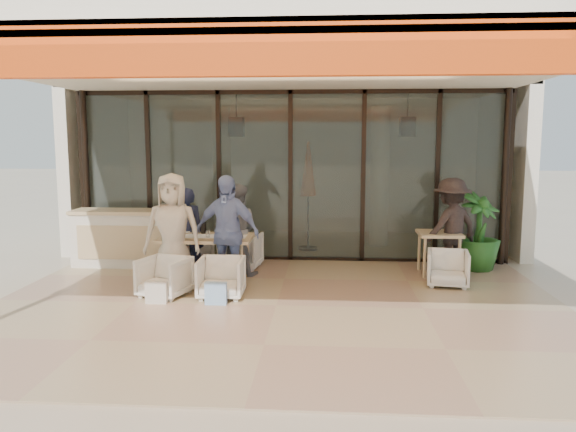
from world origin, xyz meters
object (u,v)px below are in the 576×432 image
object	(u,v)px
chair_near_left	(164,275)
diner_grey	(236,230)
chair_far_right	(241,249)
side_chair	(448,267)
chair_near_right	(221,276)
side_table	(439,238)
standing_woman	(451,227)
dining_table	(206,240)
chair_far_left	(195,251)
potted_palm	(478,232)
diner_navy	(187,231)
host_counter	(125,238)
diner_cream	(173,231)
diner_periwinkle	(227,233)

from	to	relation	value
chair_near_left	diner_grey	world-z (taller)	diner_grey
chair_far_right	side_chair	distance (m)	3.57
chair_near_right	side_table	distance (m)	3.80
chair_near_left	standing_woman	world-z (taller)	standing_woman
dining_table	chair_near_left	size ratio (longest dim) A/B	2.29
chair_far_left	potted_palm	size ratio (longest dim) A/B	0.45
chair_far_left	side_chair	xyz separation A→B (m)	(4.26, -1.02, 0.01)
chair_far_left	side_chair	bearing A→B (deg)	145.40
chair_near_left	side_chair	size ratio (longest dim) A/B	1.03
diner_navy	dining_table	bearing A→B (deg)	121.47
potted_palm	dining_table	bearing A→B (deg)	-166.73
chair_near_right	side_table	world-z (taller)	side_table
chair_far_right	diner_grey	world-z (taller)	diner_grey
dining_table	chair_near_right	size ratio (longest dim) A/B	2.26
host_counter	standing_woman	xyz separation A→B (m)	(5.74, -0.25, 0.30)
dining_table	diner_navy	bearing A→B (deg)	133.02
standing_woman	diner_navy	bearing A→B (deg)	-27.68
chair_near_right	potted_palm	distance (m)	4.65
chair_far_left	diner_cream	world-z (taller)	diner_cream
diner_grey	standing_woman	size ratio (longest dim) A/B	0.94
host_counter	standing_woman	size ratio (longest dim) A/B	1.11
side_chair	side_table	bearing A→B (deg)	99.18
host_counter	side_table	bearing A→B (deg)	-2.88
diner_cream	diner_periwinkle	xyz separation A→B (m)	(0.84, 0.00, -0.01)
standing_woman	chair_near_right	bearing A→B (deg)	-6.37
diner_grey	diner_navy	bearing A→B (deg)	6.58
diner_cream	side_chair	distance (m)	4.32
side_chair	potted_palm	bearing A→B (deg)	66.49
dining_table	chair_far_left	world-z (taller)	dining_table
diner_grey	side_chair	world-z (taller)	diner_grey
chair_far_left	diner_periwinkle	distance (m)	1.73
dining_table	side_table	bearing A→B (deg)	9.93
chair_near_right	side_chair	world-z (taller)	chair_near_right
diner_grey	diner_periwinkle	xyz separation A→B (m)	(0.00, -0.90, 0.11)
diner_periwinkle	standing_woman	xyz separation A→B (m)	(3.62, 1.16, -0.05)
chair_near_left	side_chair	xyz separation A→B (m)	(4.26, 0.88, -0.01)
chair_far_right	side_table	bearing A→B (deg)	-178.30
host_counter	chair_near_left	xyz separation A→B (m)	(1.28, -1.91, -0.20)
standing_woman	diner_cream	bearing A→B (deg)	-16.44
chair_far_right	side_chair	size ratio (longest dim) A/B	1.10
side_table	side_chair	xyz separation A→B (m)	(0.00, -0.75, -0.32)
side_table	side_chair	distance (m)	0.81
host_counter	potted_palm	bearing A→B (deg)	1.19
diner_cream	diner_grey	bearing A→B (deg)	45.46
chair_near_left	side_chair	distance (m)	4.35
potted_palm	diner_navy	bearing A→B (deg)	-172.73
chair_near_right	diner_periwinkle	xyz separation A→B (m)	(0.00, 0.50, 0.55)
chair_near_right	diner_cream	bearing A→B (deg)	148.22
side_table	diner_grey	bearing A→B (deg)	-176.16
chair_far_right	chair_near_right	size ratio (longest dim) A/B	1.06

